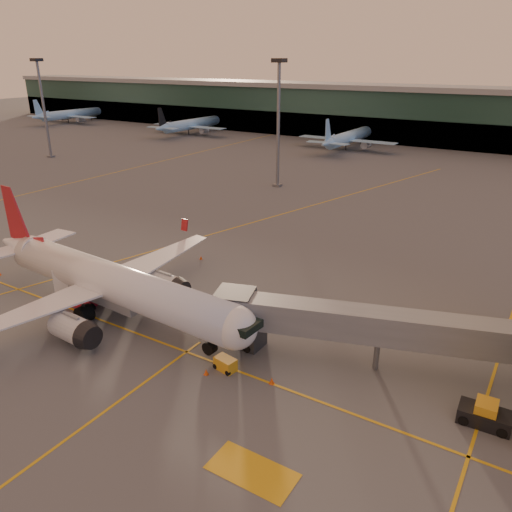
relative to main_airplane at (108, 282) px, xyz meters
The scene contains 14 objects.
ground 9.98m from the main_airplane, 44.48° to the right, with size 600.00×600.00×0.00m, color #4C4F54.
taxi_markings 38.21m from the main_airplane, 91.11° to the left, with size 100.12×173.00×0.01m.
terminal 135.57m from the main_airplane, 87.21° to the left, with size 400.00×20.00×17.60m.
mast_west_far 100.82m from the main_airplane, 146.35° to the left, with size 2.40×2.40×25.60m.
mast_west_near 62.02m from the main_airplane, 102.70° to the left, with size 2.40×2.40×25.60m.
distant_aircraft_row 112.95m from the main_airplane, 81.12° to the left, with size 350.00×34.00×13.00m.
main_airplane is the anchor object (origin of this frame).
jet_bridge 29.51m from the main_airplane, 11.47° to the left, with size 29.99×12.12×5.80m.
catering_truck 4.68m from the main_airplane, behind, with size 5.76×3.44×4.17m.
gpu_cart 16.74m from the main_airplane, ahead, with size 2.16×1.52×1.16m.
pushback_tug 37.09m from the main_airplane, ahead, with size 3.82×2.17×1.93m.
cone_nose 21.18m from the main_airplane, ahead, with size 0.46×0.46×0.59m.
cone_wing_left 18.05m from the main_airplane, 94.98° to the left, with size 0.40×0.40×0.51m.
cone_fwd 16.09m from the main_airplane, 12.36° to the right, with size 0.43×0.43×0.54m.
Camera 1 is at (31.76, -25.56, 25.65)m, focal length 35.00 mm.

